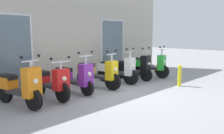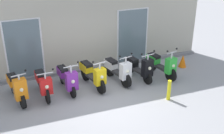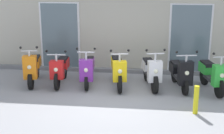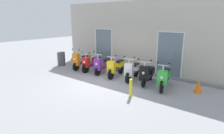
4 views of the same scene
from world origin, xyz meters
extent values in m
plane|color=#939399|center=(0.00, 0.00, 0.00)|extent=(40.00, 40.00, 0.00)
cube|color=#B2AD9E|center=(0.00, 2.78, 1.92)|extent=(10.32, 0.30, 3.85)
cube|color=slate|center=(0.00, 2.53, 0.06)|extent=(10.32, 0.20, 0.12)
cube|color=silver|center=(-2.14, 2.61, 1.15)|extent=(1.35, 0.04, 2.30)
cube|color=slate|center=(-2.14, 2.59, 1.15)|extent=(1.23, 0.02, 2.22)
cube|color=silver|center=(2.14, 2.61, 1.15)|extent=(1.35, 0.04, 2.30)
cube|color=slate|center=(2.14, 2.59, 1.15)|extent=(1.23, 0.02, 2.22)
cylinder|color=black|center=(-2.50, 0.60, 0.24)|extent=(0.20, 0.50, 0.49)
cylinder|color=black|center=(-2.71, 1.70, 0.24)|extent=(0.20, 0.50, 0.49)
cube|color=#2D2D30|center=(-2.61, 1.15, 0.34)|extent=(0.39, 0.73, 0.09)
cube|color=orange|center=(-2.51, 0.64, 0.64)|extent=(0.42, 0.31, 0.68)
sphere|color=#F2EFCC|center=(-2.49, 0.52, 0.68)|extent=(0.12, 0.12, 0.12)
cube|color=orange|center=(-2.69, 1.60, 0.53)|extent=(0.39, 0.57, 0.28)
cube|color=black|center=(-2.69, 1.57, 0.67)|extent=(0.35, 0.52, 0.11)
cylinder|color=silver|center=(-2.51, 0.64, 1.05)|extent=(0.06, 0.06, 0.18)
cylinder|color=silver|center=(-2.51, 0.64, 1.12)|extent=(0.45, 0.12, 0.04)
sphere|color=black|center=(-2.29, 0.69, 1.22)|extent=(0.07, 0.07, 0.07)
sphere|color=black|center=(-2.73, 0.60, 1.22)|extent=(0.07, 0.07, 0.07)
cylinder|color=black|center=(-1.73, 0.62, 0.27)|extent=(0.12, 0.54, 0.53)
cylinder|color=black|center=(-1.80, 1.69, 0.27)|extent=(0.12, 0.54, 0.53)
cube|color=#2D2D30|center=(-1.76, 1.15, 0.37)|extent=(0.30, 0.68, 0.09)
cube|color=red|center=(-1.74, 0.66, 0.59)|extent=(0.39, 0.26, 0.52)
sphere|color=#F2EFCC|center=(-1.73, 0.53, 0.63)|extent=(0.12, 0.12, 0.12)
cube|color=red|center=(-1.79, 1.59, 0.52)|extent=(0.33, 0.54, 0.28)
cube|color=black|center=(-1.79, 1.55, 0.66)|extent=(0.29, 0.49, 0.11)
cylinder|color=silver|center=(-1.74, 0.66, 0.94)|extent=(0.06, 0.06, 0.22)
cylinder|color=silver|center=(-1.74, 0.66, 1.03)|extent=(0.53, 0.07, 0.04)
sphere|color=black|center=(-1.47, 0.68, 1.13)|extent=(0.07, 0.07, 0.07)
sphere|color=black|center=(-2.00, 0.65, 1.13)|extent=(0.07, 0.07, 0.07)
cylinder|color=black|center=(-0.89, 0.68, 0.22)|extent=(0.13, 0.45, 0.44)
cylinder|color=black|center=(-1.00, 1.78, 0.22)|extent=(0.13, 0.45, 0.44)
cube|color=#2D2D30|center=(-0.95, 1.23, 0.32)|extent=(0.33, 0.71, 0.09)
cube|color=purple|center=(-0.89, 0.71, 0.59)|extent=(0.40, 0.28, 0.61)
sphere|color=#F2EFCC|center=(-0.88, 0.59, 0.63)|extent=(0.12, 0.12, 0.12)
cube|color=purple|center=(-0.99, 1.68, 0.51)|extent=(0.35, 0.55, 0.28)
cube|color=black|center=(-0.99, 1.64, 0.65)|extent=(0.31, 0.50, 0.11)
cylinder|color=silver|center=(-0.89, 0.71, 1.00)|extent=(0.06, 0.06, 0.26)
cylinder|color=silver|center=(-0.89, 0.71, 1.11)|extent=(0.49, 0.09, 0.04)
sphere|color=black|center=(-0.65, 0.74, 1.21)|extent=(0.07, 0.07, 0.07)
sphere|color=black|center=(-1.14, 0.69, 1.21)|extent=(0.07, 0.07, 0.07)
cylinder|color=black|center=(0.07, 0.60, 0.27)|extent=(0.20, 0.55, 0.54)
cylinder|color=black|center=(-0.15, 1.73, 0.27)|extent=(0.20, 0.55, 0.54)
cube|color=#2D2D30|center=(-0.04, 1.16, 0.37)|extent=(0.39, 0.75, 0.09)
cube|color=yellow|center=(0.06, 0.64, 0.61)|extent=(0.42, 0.31, 0.57)
sphere|color=#F2EFCC|center=(0.08, 0.51, 0.65)|extent=(0.12, 0.12, 0.12)
cube|color=yellow|center=(-0.13, 1.63, 0.57)|extent=(0.39, 0.57, 0.28)
cube|color=black|center=(-0.12, 1.59, 0.71)|extent=(0.35, 0.52, 0.11)
cylinder|color=silver|center=(0.06, 0.64, 1.00)|extent=(0.06, 0.06, 0.25)
cylinder|color=silver|center=(0.06, 0.64, 1.11)|extent=(0.48, 0.13, 0.04)
sphere|color=black|center=(0.29, 0.69, 1.21)|extent=(0.07, 0.07, 0.07)
sphere|color=black|center=(-0.18, 0.60, 1.21)|extent=(0.07, 0.07, 0.07)
cylinder|color=black|center=(1.04, 0.68, 0.26)|extent=(0.23, 0.54, 0.53)
cylinder|color=black|center=(0.81, 1.74, 0.26)|extent=(0.23, 0.54, 0.53)
cube|color=#2D2D30|center=(0.92, 1.21, 0.36)|extent=(0.40, 0.71, 0.09)
cube|color=white|center=(1.03, 0.72, 0.62)|extent=(0.42, 0.32, 0.59)
sphere|color=#F2EFCC|center=(1.06, 0.60, 0.66)|extent=(0.12, 0.12, 0.12)
cube|color=white|center=(0.83, 1.64, 0.53)|extent=(0.40, 0.57, 0.28)
cube|color=black|center=(0.84, 1.61, 0.67)|extent=(0.36, 0.52, 0.11)
cylinder|color=silver|center=(1.03, 0.72, 1.02)|extent=(0.06, 0.06, 0.25)
cylinder|color=silver|center=(1.03, 0.72, 1.13)|extent=(0.49, 0.14, 0.04)
sphere|color=black|center=(1.27, 0.78, 1.23)|extent=(0.07, 0.07, 0.07)
sphere|color=black|center=(0.79, 0.67, 1.23)|extent=(0.07, 0.07, 0.07)
cylinder|color=black|center=(1.86, 0.64, 0.23)|extent=(0.17, 0.46, 0.45)
cylinder|color=black|center=(1.65, 1.71, 0.23)|extent=(0.17, 0.46, 0.45)
cube|color=#2D2D30|center=(1.76, 1.17, 0.33)|extent=(0.39, 0.72, 0.09)
cube|color=black|center=(1.86, 0.67, 0.62)|extent=(0.42, 0.31, 0.66)
sphere|color=#F2EFCC|center=(1.88, 0.55, 0.66)|extent=(0.12, 0.12, 0.12)
cube|color=black|center=(1.67, 1.61, 0.49)|extent=(0.40, 0.57, 0.28)
cube|color=black|center=(1.67, 1.57, 0.63)|extent=(0.35, 0.52, 0.11)
cylinder|color=silver|center=(1.86, 0.67, 1.03)|extent=(0.06, 0.06, 0.20)
cylinder|color=silver|center=(1.86, 0.67, 1.11)|extent=(0.55, 0.15, 0.04)
sphere|color=black|center=(2.13, 0.73, 1.21)|extent=(0.07, 0.07, 0.07)
sphere|color=black|center=(1.59, 0.62, 1.21)|extent=(0.07, 0.07, 0.07)
cylinder|color=black|center=(2.76, 0.52, 0.27)|extent=(0.20, 0.54, 0.53)
cylinder|color=black|center=(2.51, 1.58, 0.27)|extent=(0.20, 0.54, 0.53)
cube|color=#2D2D30|center=(2.63, 1.05, 0.37)|extent=(0.41, 0.72, 0.09)
cube|color=green|center=(2.75, 0.56, 0.62)|extent=(0.42, 0.32, 0.58)
sphere|color=#F2EFCC|center=(2.78, 0.43, 0.66)|extent=(0.12, 0.12, 0.12)
cube|color=green|center=(2.53, 1.48, 0.55)|extent=(0.41, 0.57, 0.28)
cube|color=black|center=(2.54, 1.44, 0.69)|extent=(0.36, 0.53, 0.11)
cylinder|color=silver|center=(2.75, 0.56, 1.02)|extent=(0.06, 0.06, 0.26)
cylinder|color=silver|center=(2.75, 0.56, 1.12)|extent=(0.45, 0.14, 0.04)
sphere|color=black|center=(2.53, 0.51, 1.22)|extent=(0.07, 0.07, 0.07)
cylinder|color=yellow|center=(2.00, -0.60, 0.35)|extent=(0.12, 0.12, 0.70)
camera|label=1|loc=(-4.82, -4.10, 1.71)|focal=36.29mm
camera|label=2|loc=(-2.70, -7.64, 4.97)|focal=46.63mm
camera|label=3|loc=(0.88, -8.20, 3.34)|focal=53.77mm
camera|label=4|loc=(5.72, -6.39, 2.91)|focal=30.71mm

